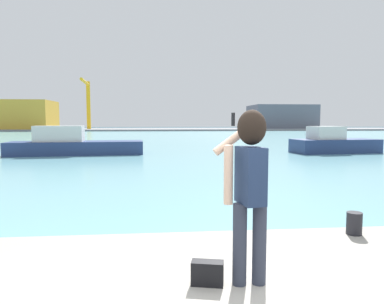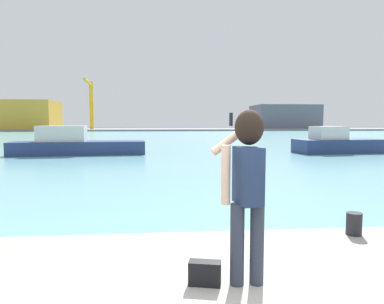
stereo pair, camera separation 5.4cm
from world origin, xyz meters
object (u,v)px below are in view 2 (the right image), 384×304
(handbag, at_px, (205,273))
(warehouse_left, at_px, (32,115))
(boat_moored, at_px, (75,145))
(person_photographer, at_px, (247,179))
(boat_moored_2, at_px, (336,143))
(warehouse_right, at_px, (284,117))
(port_crane, at_px, (90,98))
(harbor_bollard, at_px, (354,224))

(handbag, bearing_deg, warehouse_left, 110.73)
(handbag, height_order, boat_moored, boat_moored)
(person_photographer, distance_m, boat_moored, 22.15)
(boat_moored_2, xyz_separation_m, warehouse_left, (-46.32, 69.64, 3.37))
(boat_moored_2, height_order, warehouse_left, warehouse_left)
(warehouse_left, height_order, warehouse_right, warehouse_left)
(port_crane, bearing_deg, person_photographer, -77.75)
(boat_moored, xyz_separation_m, port_crane, (-12.26, 66.64, 7.58))
(warehouse_left, bearing_deg, warehouse_right, 2.48)
(warehouse_left, distance_m, warehouse_right, 68.46)
(boat_moored, relative_size, port_crane, 0.72)
(person_photographer, distance_m, harbor_bollard, 2.53)
(boat_moored_2, bearing_deg, port_crane, 108.52)
(boat_moored, height_order, port_crane, port_crane)
(boat_moored_2, xyz_separation_m, port_crane, (-30.73, 66.90, 7.58))
(handbag, relative_size, harbor_bollard, 0.99)
(handbag, bearing_deg, person_photographer, -2.39)
(warehouse_left, bearing_deg, port_crane, -9.98)
(warehouse_left, distance_m, port_crane, 16.38)
(harbor_bollard, xyz_separation_m, boat_moored_2, (9.76, 19.43, -0.08))
(port_crane, bearing_deg, harbor_bollard, -76.35)
(harbor_bollard, xyz_separation_m, port_crane, (-20.97, 86.33, 7.50))
(boat_moored, bearing_deg, boat_moored_2, -5.94)
(warehouse_right, bearing_deg, boat_moored_2, -106.91)
(person_photographer, height_order, warehouse_left, warehouse_left)
(boat_moored_2, relative_size, warehouse_left, 0.51)
(handbag, height_order, warehouse_right, warehouse_right)
(boat_moored, height_order, boat_moored_2, boat_moored)
(person_photographer, bearing_deg, handbag, 77.39)
(handbag, xyz_separation_m, port_crane, (-18.64, 87.68, 7.54))
(warehouse_left, bearing_deg, boat_moored_2, -56.37)
(person_photographer, height_order, warehouse_right, warehouse_right)
(boat_moored, bearing_deg, handbag, -78.27)
(handbag, distance_m, warehouse_left, 96.74)
(boat_moored, height_order, warehouse_right, warehouse_right)
(person_photographer, xyz_separation_m, handbag, (-0.41, 0.02, -0.95))
(handbag, relative_size, warehouse_right, 0.02)
(warehouse_right, bearing_deg, handbag, -110.10)
(harbor_bollard, xyz_separation_m, warehouse_right, (31.84, 92.03, 2.91))
(handbag, bearing_deg, boat_moored, 106.86)
(harbor_bollard, bearing_deg, handbag, -149.84)
(warehouse_right, bearing_deg, warehouse_left, -177.52)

